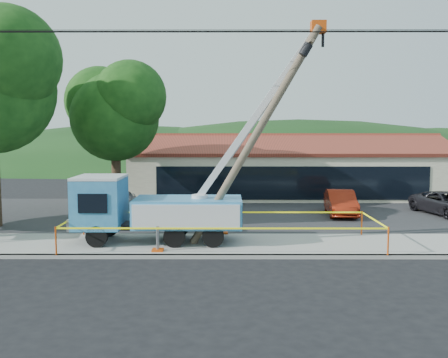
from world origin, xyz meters
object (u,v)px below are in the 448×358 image
object	(u,v)px
leaning_pole	(261,126)
car_dark	(446,216)
utility_truck	(154,206)
car_red	(340,217)
car_silver	(118,217)

from	to	relation	value
leaning_pole	car_dark	world-z (taller)	leaning_pole
utility_truck	car_red	distance (m)	12.03
car_silver	car_dark	distance (m)	18.74
car_red	utility_truck	bearing A→B (deg)	-138.92
utility_truck	car_silver	xyz separation A→B (m)	(-3.05, 6.72, -1.70)
car_red	leaning_pole	bearing A→B (deg)	-119.69
utility_truck	car_dark	xyz separation A→B (m)	(15.68, 7.11, -1.70)
leaning_pole	car_silver	size ratio (longest dim) A/B	2.18
car_red	car_silver	bearing A→B (deg)	-173.69
car_silver	leaning_pole	bearing A→B (deg)	-42.56
car_dark	utility_truck	bearing A→B (deg)	-170.03
utility_truck	leaning_pole	world-z (taller)	utility_truck
leaning_pole	car_silver	world-z (taller)	leaning_pole
car_red	car_dark	xyz separation A→B (m)	(6.07, 0.08, 0.00)
leaning_pole	car_silver	distance (m)	11.55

